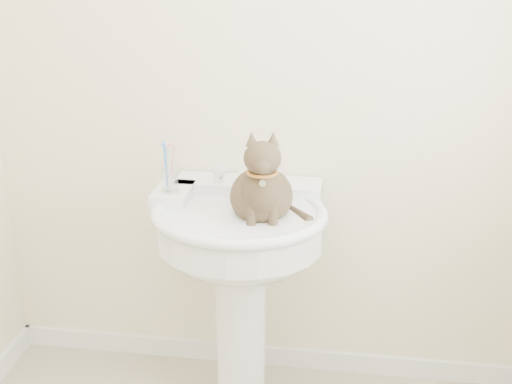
% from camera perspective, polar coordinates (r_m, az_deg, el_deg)
% --- Properties ---
extents(wall_back, '(2.20, 0.00, 2.50)m').
position_cam_1_polar(wall_back, '(2.44, 0.54, 9.59)').
color(wall_back, '#F3E2C1').
rests_on(wall_back, ground).
extents(baseboard_back, '(2.20, 0.02, 0.09)m').
position_cam_1_polar(baseboard_back, '(2.92, 0.43, -14.26)').
color(baseboard_back, white).
rests_on(baseboard_back, floor).
extents(pedestal_sink, '(0.65, 0.64, 0.89)m').
position_cam_1_polar(pedestal_sink, '(2.35, -1.49, -5.08)').
color(pedestal_sink, white).
rests_on(pedestal_sink, floor).
extents(faucet, '(0.28, 0.12, 0.14)m').
position_cam_1_polar(faucet, '(2.40, -0.84, 1.63)').
color(faucet, silver).
rests_on(faucet, pedestal_sink).
extents(soap_bar, '(0.10, 0.07, 0.03)m').
position_cam_1_polar(soap_bar, '(2.49, 0.82, 1.65)').
color(soap_bar, orange).
rests_on(soap_bar, pedestal_sink).
extents(toothbrush_cup, '(0.07, 0.07, 0.19)m').
position_cam_1_polar(toothbrush_cup, '(2.35, -7.68, 1.13)').
color(toothbrush_cup, silver).
rests_on(toothbrush_cup, pedestal_sink).
extents(cat, '(0.24, 0.31, 0.45)m').
position_cam_1_polar(cat, '(2.22, 0.50, 0.14)').
color(cat, brown).
rests_on(cat, pedestal_sink).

